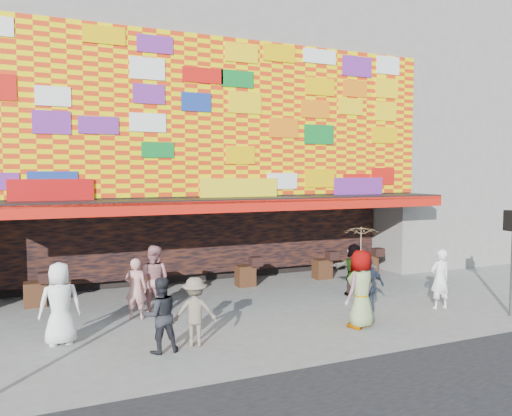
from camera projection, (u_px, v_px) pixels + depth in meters
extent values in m
plane|color=slate|center=(278.00, 328.00, 12.25)|extent=(90.00, 90.00, 0.00)
cube|color=gray|center=(188.00, 103.00, 19.12)|extent=(15.00, 8.00, 7.00)
cube|color=black|center=(182.00, 230.00, 20.38)|extent=(15.00, 6.00, 3.00)
cube|color=gray|center=(390.00, 232.00, 19.61)|extent=(0.40, 2.00, 3.00)
cube|color=black|center=(230.00, 200.00, 15.15)|extent=(15.20, 1.60, 0.12)
cube|color=red|center=(239.00, 206.00, 14.45)|extent=(15.20, 0.04, 0.35)
cube|color=#FFEA00|center=(223.00, 117.00, 15.49)|extent=(14.80, 0.08, 4.90)
cube|color=black|center=(206.00, 238.00, 17.50)|extent=(14.00, 0.25, 2.50)
cube|color=gray|center=(447.00, 128.00, 24.30)|extent=(11.00, 8.00, 12.00)
imported|color=white|center=(60.00, 303.00, 11.06)|extent=(0.95, 0.67, 1.85)
imported|color=tan|center=(136.00, 289.00, 12.98)|extent=(0.70, 0.62, 1.61)
imported|color=black|center=(160.00, 315.00, 10.56)|extent=(0.81, 0.64, 1.61)
imported|color=#796A58|center=(195.00, 312.00, 11.00)|extent=(1.09, 0.79, 1.52)
imported|color=#2E3951|center=(368.00, 287.00, 13.06)|extent=(0.99, 0.43, 1.68)
imported|color=gray|center=(354.00, 269.00, 15.54)|extent=(1.51, 1.27, 1.63)
imported|color=gray|center=(361.00, 289.00, 12.28)|extent=(1.09, 0.90, 1.93)
imported|color=white|center=(440.00, 279.00, 14.01)|extent=(0.65, 0.46, 1.68)
imported|color=tan|center=(153.00, 279.00, 13.60)|extent=(1.14, 1.08, 1.85)
imported|color=beige|center=(362.00, 243.00, 12.20)|extent=(1.12, 1.13, 0.81)
cylinder|color=#4C3326|center=(361.00, 277.00, 12.26)|extent=(0.02, 0.02, 1.00)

